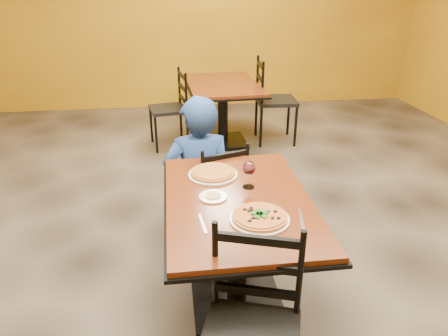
{
  "coord_description": "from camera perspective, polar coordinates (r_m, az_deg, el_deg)",
  "views": [
    {
      "loc": [
        -0.34,
        -2.52,
        1.88
      ],
      "look_at": [
        -0.05,
        -0.3,
        0.85
      ],
      "focal_mm": 33.35,
      "sensor_mm": 36.0,
      "label": 1
    }
  ],
  "objects": [
    {
      "name": "floor",
      "position": [
        3.16,
        0.27,
        -11.78
      ],
      "size": [
        7.0,
        8.0,
        0.01
      ],
      "primitive_type": "cube",
      "color": "black",
      "rests_on": "ground"
    },
    {
      "name": "wall_back",
      "position": [
        6.54,
        -4.74,
        21.3
      ],
      "size": [
        7.0,
        0.01,
        3.0
      ],
      "primitive_type": "cube",
      "color": "#BC8F14",
      "rests_on": "ground"
    },
    {
      "name": "table_main",
      "position": [
        2.43,
        1.89,
        -8.18
      ],
      "size": [
        0.83,
        1.23,
        0.75
      ],
      "color": "#5D240E",
      "rests_on": "floor"
    },
    {
      "name": "table_second",
      "position": [
        5.01,
        -0.16,
        9.41
      ],
      "size": [
        0.89,
        1.27,
        0.75
      ],
      "rotation": [
        0.0,
        0.0,
        0.05
      ],
      "color": "#5D240E",
      "rests_on": "floor"
    },
    {
      "name": "chair_main_far",
      "position": [
        3.13,
        -1.15,
        -3.18
      ],
      "size": [
        0.47,
        0.47,
        0.83
      ],
      "primitive_type": null,
      "rotation": [
        0.0,
        0.0,
        3.46
      ],
      "color": "black",
      "rests_on": "floor"
    },
    {
      "name": "chair_second_left",
      "position": [
        5.0,
        -7.69,
        7.94
      ],
      "size": [
        0.48,
        0.48,
        0.91
      ],
      "primitive_type": null,
      "rotation": [
        0.0,
        0.0,
        -1.39
      ],
      "color": "black",
      "rests_on": "floor"
    },
    {
      "name": "chair_second_right",
      "position": [
        5.14,
        7.18,
        9.09
      ],
      "size": [
        0.49,
        0.49,
        1.02
      ],
      "primitive_type": null,
      "rotation": [
        0.0,
        0.0,
        1.51
      ],
      "color": "black",
      "rests_on": "floor"
    },
    {
      "name": "diner",
      "position": [
        3.26,
        -3.51,
        0.58
      ],
      "size": [
        0.59,
        0.41,
        1.09
      ],
      "primitive_type": "imported",
      "rotation": [
        0.0,
        0.0,
        3.21
      ],
      "color": "#1A4F91",
      "rests_on": "floor"
    },
    {
      "name": "plate_main",
      "position": [
        2.14,
        4.88,
        -6.98
      ],
      "size": [
        0.31,
        0.31,
        0.01
      ],
      "primitive_type": "cylinder",
      "color": "white",
      "rests_on": "table_main"
    },
    {
      "name": "pizza_main",
      "position": [
        2.14,
        4.9,
        -6.62
      ],
      "size": [
        0.28,
        0.28,
        0.02
      ],
      "primitive_type": "cylinder",
      "color": "maroon",
      "rests_on": "plate_main"
    },
    {
      "name": "plate_far",
      "position": [
        2.6,
        -1.53,
        -0.88
      ],
      "size": [
        0.31,
        0.31,
        0.01
      ],
      "primitive_type": "cylinder",
      "color": "white",
      "rests_on": "table_main"
    },
    {
      "name": "pizza_far",
      "position": [
        2.59,
        -1.53,
        -0.56
      ],
      "size": [
        0.28,
        0.28,
        0.02
      ],
      "primitive_type": "cylinder",
      "color": "gold",
      "rests_on": "plate_far"
    },
    {
      "name": "side_plate",
      "position": [
        2.34,
        -1.51,
        -3.97
      ],
      "size": [
        0.16,
        0.16,
        0.01
      ],
      "primitive_type": "cylinder",
      "color": "white",
      "rests_on": "table_main"
    },
    {
      "name": "dip",
      "position": [
        2.34,
        -1.51,
        -3.77
      ],
      "size": [
        0.09,
        0.09,
        0.01
      ],
      "primitive_type": "cylinder",
      "color": "tan",
      "rests_on": "side_plate"
    },
    {
      "name": "wine_glass",
      "position": [
        2.42,
        3.42,
        -0.74
      ],
      "size": [
        0.08,
        0.08,
        0.18
      ],
      "primitive_type": null,
      "color": "white",
      "rests_on": "table_main"
    },
    {
      "name": "fork",
      "position": [
        2.11,
        -2.97,
        -7.59
      ],
      "size": [
        0.04,
        0.19,
        0.0
      ],
      "primitive_type": "cube",
      "rotation": [
        0.0,
        0.0,
        0.11
      ],
      "color": "silver",
      "rests_on": "table_main"
    },
    {
      "name": "knife",
      "position": [
        2.18,
        10.59,
        -6.93
      ],
      "size": [
        0.06,
        0.21,
        0.0
      ],
      "primitive_type": "cube",
      "rotation": [
        0.0,
        0.0,
        -0.21
      ],
      "color": "silver",
      "rests_on": "table_main"
    }
  ]
}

